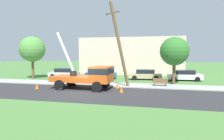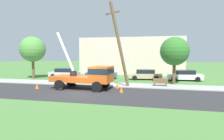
# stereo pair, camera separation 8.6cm
# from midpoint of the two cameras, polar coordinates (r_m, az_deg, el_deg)

# --- Properties ---
(ground_plane) EXTENTS (120.00, 120.00, 0.00)m
(ground_plane) POSITION_cam_midpoint_polar(r_m,az_deg,el_deg) (29.65, -0.33, -2.19)
(ground_plane) COLOR #477538
(road_asphalt) EXTENTS (80.00, 7.21, 0.01)m
(road_asphalt) POSITION_cam_midpoint_polar(r_m,az_deg,el_deg) (18.31, -9.00, -6.59)
(road_asphalt) COLOR #2B2B2D
(road_asphalt) RESTS_ON ground
(sidewalk_strip) EXTENTS (80.00, 2.92, 0.10)m
(sidewalk_strip) POSITION_cam_midpoint_polar(r_m,az_deg,el_deg) (23.01, -4.29, -4.10)
(sidewalk_strip) COLOR #9E9E99
(sidewalk_strip) RESTS_ON ground
(utility_truck) EXTENTS (6.75, 3.21, 5.98)m
(utility_truck) POSITION_cam_midpoint_polar(r_m,az_deg,el_deg) (19.89, -6.71, -1.57)
(utility_truck) COLOR #C65119
(utility_truck) RESTS_ON ground
(leaning_utility_pole) EXTENTS (2.06, 2.92, 8.70)m
(leaning_utility_pole) POSITION_cam_midpoint_polar(r_m,az_deg,el_deg) (20.24, 2.09, 7.22)
(leaning_utility_pole) COLOR brown
(leaning_utility_pole) RESTS_ON ground
(traffic_cone_ahead) EXTENTS (0.36, 0.36, 0.56)m
(traffic_cone_ahead) POSITION_cam_midpoint_polar(r_m,az_deg,el_deg) (18.30, 2.63, -5.66)
(traffic_cone_ahead) COLOR orange
(traffic_cone_ahead) RESTS_ON ground
(traffic_cone_behind) EXTENTS (0.36, 0.36, 0.56)m
(traffic_cone_behind) POSITION_cam_midpoint_polar(r_m,az_deg,el_deg) (21.59, -21.10, -4.37)
(traffic_cone_behind) COLOR orange
(traffic_cone_behind) RESTS_ON ground
(traffic_cone_curbside) EXTENTS (0.36, 0.36, 0.56)m
(traffic_cone_curbside) POSITION_cam_midpoint_polar(r_m,az_deg,el_deg) (20.49, 1.44, -4.53)
(traffic_cone_curbside) COLOR orange
(traffic_cone_curbside) RESTS_ON ground
(parked_sedan_silver) EXTENTS (4.50, 2.20, 1.42)m
(parked_sedan_silver) POSITION_cam_midpoint_polar(r_m,az_deg,el_deg) (30.14, -13.79, -0.85)
(parked_sedan_silver) COLOR #B7B7BF
(parked_sedan_silver) RESTS_ON ground
(parked_sedan_blue) EXTENTS (4.48, 2.16, 1.42)m
(parked_sedan_blue) POSITION_cam_midpoint_polar(r_m,az_deg,el_deg) (28.49, -3.28, -1.04)
(parked_sedan_blue) COLOR #263F99
(parked_sedan_blue) RESTS_ON ground
(parked_sedan_tan) EXTENTS (4.55, 2.28, 1.42)m
(parked_sedan_tan) POSITION_cam_midpoint_polar(r_m,az_deg,el_deg) (27.63, 9.52, -1.28)
(parked_sedan_tan) COLOR tan
(parked_sedan_tan) RESTS_ON ground
(parked_sedan_white) EXTENTS (4.52, 2.22, 1.42)m
(parked_sedan_white) POSITION_cam_midpoint_polar(r_m,az_deg,el_deg) (27.94, 20.19, -1.44)
(parked_sedan_white) COLOR silver
(parked_sedan_white) RESTS_ON ground
(park_bench) EXTENTS (1.60, 0.45, 0.90)m
(park_bench) POSITION_cam_midpoint_polar(r_m,az_deg,el_deg) (22.01, 13.74, -3.54)
(park_bench) COLOR brown
(park_bench) RESTS_ON ground
(roadside_tree_near) EXTENTS (3.31, 3.31, 5.53)m
(roadside_tree_near) POSITION_cam_midpoint_polar(r_m,az_deg,el_deg) (23.82, 17.59, 5.17)
(roadside_tree_near) COLOR brown
(roadside_tree_near) RESTS_ON ground
(roadside_tree_far) EXTENTS (3.61, 3.61, 6.04)m
(roadside_tree_far) POSITION_cam_midpoint_polar(r_m,az_deg,el_deg) (30.34, -22.25, 5.58)
(roadside_tree_far) COLOR brown
(roadside_tree_far) RESTS_ON ground
(lowrise_building_backdrop) EXTENTS (18.00, 6.00, 6.40)m
(lowrise_building_backdrop) POSITION_cam_midpoint_polar(r_m,az_deg,el_deg) (36.05, 5.58, 4.12)
(lowrise_building_backdrop) COLOR beige
(lowrise_building_backdrop) RESTS_ON ground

